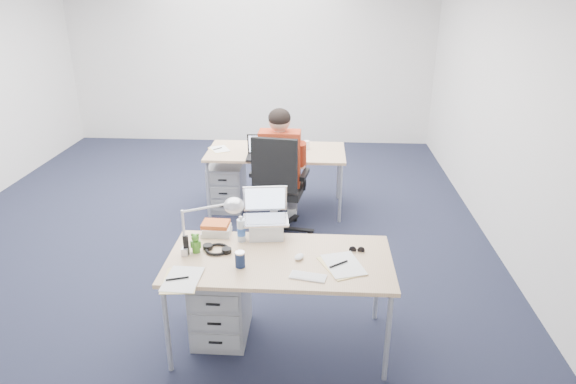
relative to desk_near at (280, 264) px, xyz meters
The scene contains 24 objects.
floor 2.17m from the desk_near, 116.02° to the left, with size 7.00×7.00×0.00m, color black.
room 2.31m from the desk_near, 116.02° to the left, with size 6.02×7.02×2.80m.
desk_near is the anchor object (origin of this frame).
desk_far 2.53m from the desk_near, 95.36° to the left, with size 1.60×0.80×0.73m.
office_chair 1.87m from the desk_near, 94.64° to the left, with size 0.82×0.82×1.14m.
seated_person 2.02m from the desk_near, 94.00° to the left, with size 0.43×0.75×1.37m.
drawer_pedestal_near 0.62m from the desk_near, behind, with size 0.40×0.50×0.55m, color #96989B.
drawer_pedestal_far 2.68m from the desk_near, 108.42° to the left, with size 0.40×0.50×0.55m, color #96989B.
silver_laptop 0.44m from the desk_near, 110.70° to the left, with size 0.34×0.27×0.36m, color silver, non-canonical shape.
wireless_keyboard 0.32m from the desk_near, 49.01° to the right, with size 0.24×0.10×0.01m, color white.
computer_mouse 0.15m from the desk_near, ahead, with size 0.06×0.09×0.03m, color white.
headphones 0.48m from the desk_near, 169.86° to the left, with size 0.23×0.18×0.04m, color black, non-canonical shape.
can_koozie 0.31m from the desk_near, 153.91° to the right, with size 0.07×0.07×0.11m, color #142140.
water_bottle 0.42m from the desk_near, 141.19° to the left, with size 0.06×0.06×0.20m, color silver.
bear_figurine 0.63m from the desk_near, behind, with size 0.08×0.06×0.15m, color #2E7E21, non-canonical shape.
book_stack 0.63m from the desk_near, 146.10° to the left, with size 0.22×0.17×0.10m, color silver.
cordless_phone 0.69m from the desk_near, behind, with size 0.04×0.02×0.15m, color black.
papers_left 0.71m from the desk_near, 151.81° to the right, with size 0.22×0.32×0.01m, color #F6DD8E.
papers_right 0.45m from the desk_near, 10.72° to the right, with size 0.23×0.33×0.01m, color #F6DD8E.
sunglasses 0.57m from the desk_near, 13.79° to the left, with size 0.12×0.05×0.03m, color black, non-canonical shape.
desk_lamp 0.61m from the desk_near, behind, with size 0.41×0.15×0.47m, color silver, non-canonical shape.
dark_laptop 2.26m from the desk_near, 99.24° to the left, with size 0.36×0.35×0.26m, color black, non-canonical shape.
far_cup 2.60m from the desk_near, 87.48° to the left, with size 0.07×0.07×0.10m, color white.
far_papers 2.67m from the desk_near, 109.89° to the left, with size 0.18×0.26×0.01m, color white.
Camera 1 is at (1.16, -5.04, 2.55)m, focal length 32.00 mm.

